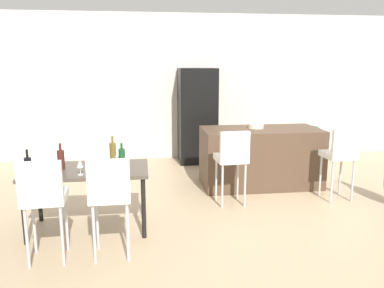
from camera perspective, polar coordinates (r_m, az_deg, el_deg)
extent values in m
plane|color=tan|center=(5.57, 9.95, -8.64)|extent=(10.00, 10.00, 0.00)
cube|color=beige|center=(8.11, 4.08, 8.36)|extent=(10.00, 0.12, 2.90)
cube|color=#4C3828|center=(6.29, 10.00, -1.91)|extent=(1.84, 0.89, 0.92)
cube|color=white|center=(5.35, 5.72, -2.09)|extent=(0.43, 0.43, 0.08)
cube|color=white|center=(5.15, 6.32, -0.16)|extent=(0.40, 0.09, 0.36)
cylinder|color=#B2B2B7|center=(5.55, 3.57, -5.25)|extent=(0.03, 0.03, 0.61)
cylinder|color=#B2B2B7|center=(5.64, 6.73, -5.04)|extent=(0.03, 0.03, 0.61)
cylinder|color=#B2B2B7|center=(5.26, 4.48, -6.25)|extent=(0.03, 0.03, 0.61)
cylinder|color=#B2B2B7|center=(5.35, 7.80, -6.00)|extent=(0.03, 0.03, 0.61)
cube|color=white|center=(5.90, 20.67, -1.50)|extent=(0.42, 0.42, 0.08)
cube|color=white|center=(5.72, 21.70, 0.27)|extent=(0.40, 0.08, 0.36)
cylinder|color=#B2B2B7|center=(6.04, 18.35, -4.43)|extent=(0.03, 0.03, 0.61)
cylinder|color=#B2B2B7|center=(6.20, 20.95, -4.20)|extent=(0.03, 0.03, 0.61)
cylinder|color=#B2B2B7|center=(5.78, 19.87, -5.27)|extent=(0.03, 0.03, 0.61)
cylinder|color=#B2B2B7|center=(5.94, 22.55, -5.00)|extent=(0.03, 0.03, 0.61)
cube|color=#4C4238|center=(4.64, -15.18, -3.74)|extent=(1.39, 0.77, 0.04)
cylinder|color=black|center=(5.17, -21.55, -6.85)|extent=(0.05, 0.05, 0.70)
cylinder|color=black|center=(5.01, -7.18, -6.68)|extent=(0.05, 0.05, 0.70)
cylinder|color=black|center=(4.58, -23.49, -9.39)|extent=(0.05, 0.05, 0.70)
cylinder|color=black|center=(4.40, -7.12, -9.34)|extent=(0.05, 0.05, 0.70)
cube|color=white|center=(4.07, -20.80, -7.30)|extent=(0.42, 0.42, 0.08)
cube|color=white|center=(3.85, -21.47, -5.01)|extent=(0.40, 0.08, 0.36)
cylinder|color=#B2B2B7|center=(4.37, -22.20, -10.94)|extent=(0.03, 0.03, 0.61)
cylinder|color=#B2B2B7|center=(4.31, -17.96, -10.92)|extent=(0.03, 0.03, 0.61)
cylinder|color=#B2B2B7|center=(4.08, -23.10, -12.64)|extent=(0.03, 0.03, 0.61)
cylinder|color=#B2B2B7|center=(4.02, -18.54, -12.66)|extent=(0.03, 0.03, 0.61)
cube|color=white|center=(3.97, -11.90, -7.25)|extent=(0.41, 0.41, 0.08)
cube|color=white|center=(3.74, -12.19, -4.90)|extent=(0.40, 0.07, 0.36)
cylinder|color=#B2B2B7|center=(4.26, -13.76, -10.99)|extent=(0.03, 0.03, 0.61)
cylinder|color=#B2B2B7|center=(4.23, -9.36, -10.92)|extent=(0.03, 0.03, 0.61)
cylinder|color=#B2B2B7|center=(3.96, -14.19, -12.76)|extent=(0.03, 0.03, 0.61)
cylinder|color=#B2B2B7|center=(3.94, -9.44, -12.70)|extent=(0.03, 0.03, 0.61)
cylinder|color=#194723|center=(4.53, -10.26, -2.10)|extent=(0.07, 0.07, 0.23)
cylinder|color=#194723|center=(4.50, -10.33, -0.28)|extent=(0.03, 0.03, 0.07)
cylinder|color=brown|center=(4.86, -11.55, -1.20)|extent=(0.08, 0.08, 0.23)
cylinder|color=brown|center=(4.83, -11.63, 0.65)|extent=(0.03, 0.03, 0.09)
cylinder|color=#471E19|center=(4.65, -18.69, -2.22)|extent=(0.08, 0.08, 0.22)
cylinder|color=#471E19|center=(4.62, -18.82, -0.39)|extent=(0.03, 0.03, 0.08)
cylinder|color=black|center=(4.49, -22.94, -3.13)|extent=(0.07, 0.07, 0.21)
cylinder|color=black|center=(4.46, -23.09, -1.28)|extent=(0.03, 0.03, 0.09)
cylinder|color=silver|center=(4.39, -16.06, -4.35)|extent=(0.06, 0.06, 0.00)
cylinder|color=silver|center=(4.38, -16.09, -3.82)|extent=(0.01, 0.01, 0.08)
cone|color=silver|center=(4.36, -16.15, -2.75)|extent=(0.07, 0.07, 0.09)
cylinder|color=silver|center=(4.77, -10.78, -2.84)|extent=(0.06, 0.06, 0.00)
cylinder|color=silver|center=(4.76, -10.80, -2.35)|extent=(0.01, 0.01, 0.08)
cone|color=silver|center=(4.74, -10.84, -1.35)|extent=(0.07, 0.07, 0.09)
cube|color=black|center=(7.64, 0.77, 4.18)|extent=(0.72, 0.68, 1.84)
cylinder|color=beige|center=(6.24, 9.35, 2.65)|extent=(0.25, 0.25, 0.07)
cylinder|color=beige|center=(8.45, 17.15, -1.18)|extent=(0.24, 0.24, 0.22)
sphere|color=#2D6B33|center=(8.39, 17.28, 0.98)|extent=(0.48, 0.48, 0.48)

